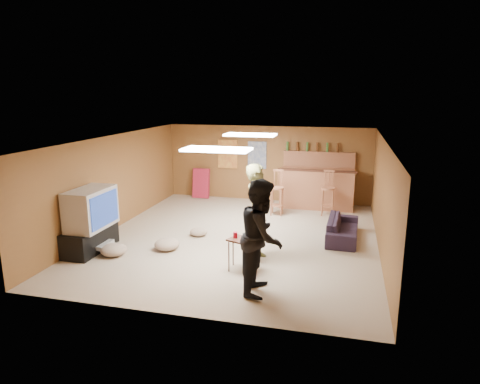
% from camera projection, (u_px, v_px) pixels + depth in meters
% --- Properties ---
extents(ground, '(7.00, 7.00, 0.00)m').
position_uv_depth(ground, '(238.00, 238.00, 9.53)').
color(ground, tan).
rests_on(ground, ground).
extents(ceiling, '(6.00, 7.00, 0.02)m').
position_uv_depth(ceiling, '(238.00, 139.00, 9.02)').
color(ceiling, silver).
rests_on(ceiling, ground).
extents(wall_back, '(6.00, 0.02, 2.20)m').
position_uv_depth(wall_back, '(267.00, 164.00, 12.58)').
color(wall_back, brown).
rests_on(wall_back, ground).
extents(wall_front, '(6.00, 0.02, 2.20)m').
position_uv_depth(wall_front, '(176.00, 244.00, 5.97)').
color(wall_front, brown).
rests_on(wall_front, ground).
extents(wall_left, '(0.02, 7.00, 2.20)m').
position_uv_depth(wall_left, '(114.00, 183.00, 9.99)').
color(wall_left, brown).
rests_on(wall_left, ground).
extents(wall_right, '(0.02, 7.00, 2.20)m').
position_uv_depth(wall_right, '(383.00, 198.00, 8.57)').
color(wall_right, brown).
rests_on(wall_right, ground).
extents(tv_stand, '(0.55, 1.30, 0.50)m').
position_uv_depth(tv_stand, '(90.00, 239.00, 8.70)').
color(tv_stand, black).
rests_on(tv_stand, ground).
extents(dvd_box, '(0.35, 0.50, 0.08)m').
position_uv_depth(dvd_box, '(100.00, 244.00, 8.67)').
color(dvd_box, '#B2B2B7').
rests_on(dvd_box, tv_stand).
extents(tv_body, '(0.60, 1.10, 0.80)m').
position_uv_depth(tv_body, '(91.00, 208.00, 8.54)').
color(tv_body, '#B2B2B7').
rests_on(tv_body, tv_stand).
extents(tv_screen, '(0.02, 0.95, 0.65)m').
position_uv_depth(tv_screen, '(105.00, 209.00, 8.46)').
color(tv_screen, navy).
rests_on(tv_screen, tv_body).
extents(bar_counter, '(2.00, 0.60, 1.10)m').
position_uv_depth(bar_counter, '(317.00, 189.00, 11.83)').
color(bar_counter, '#975537').
rests_on(bar_counter, ground).
extents(bar_lip, '(2.10, 0.12, 0.05)m').
position_uv_depth(bar_lip, '(317.00, 171.00, 11.47)').
color(bar_lip, '#391C12').
rests_on(bar_lip, bar_counter).
extents(bar_shelf, '(2.00, 0.18, 0.05)m').
position_uv_depth(bar_shelf, '(319.00, 152.00, 12.04)').
color(bar_shelf, '#975537').
rests_on(bar_shelf, bar_backing).
extents(bar_backing, '(2.00, 0.14, 0.60)m').
position_uv_depth(bar_backing, '(319.00, 163.00, 12.13)').
color(bar_backing, '#975537').
rests_on(bar_backing, bar_counter).
extents(poster_left, '(0.60, 0.03, 0.85)m').
position_uv_depth(poster_left, '(228.00, 154.00, 12.77)').
color(poster_left, '#BF3F26').
rests_on(poster_left, wall_back).
extents(poster_right, '(0.55, 0.03, 0.80)m').
position_uv_depth(poster_right, '(257.00, 155.00, 12.56)').
color(poster_right, '#334C99').
rests_on(poster_right, wall_back).
extents(folding_chair_stack, '(0.50, 0.26, 0.91)m').
position_uv_depth(folding_chair_stack, '(201.00, 183.00, 13.02)').
color(folding_chair_stack, '#B4213D').
rests_on(folding_chair_stack, ground).
extents(ceiling_panel_front, '(1.20, 0.60, 0.04)m').
position_uv_depth(ceiling_panel_front, '(217.00, 149.00, 7.62)').
color(ceiling_panel_front, white).
rests_on(ceiling_panel_front, ceiling).
extents(ceiling_panel_back, '(1.20, 0.60, 0.04)m').
position_uv_depth(ceiling_panel_back, '(250.00, 135.00, 10.16)').
color(ceiling_panel_back, white).
rests_on(ceiling_panel_back, ceiling).
extents(person_olive, '(0.55, 0.74, 1.87)m').
position_uv_depth(person_olive, '(257.00, 212.00, 8.13)').
color(person_olive, brown).
rests_on(person_olive, ground).
extents(person_black, '(0.72, 0.92, 1.86)m').
position_uv_depth(person_black, '(262.00, 236.00, 6.79)').
color(person_black, black).
rests_on(person_black, ground).
extents(sofa, '(0.69, 1.64, 0.47)m').
position_uv_depth(sofa, '(343.00, 228.00, 9.41)').
color(sofa, black).
rests_on(sofa, ground).
extents(tray_table, '(0.55, 0.50, 0.59)m').
position_uv_depth(tray_table, '(242.00, 254.00, 7.76)').
color(tray_table, '#391C12').
rests_on(tray_table, ground).
extents(cup_red_near, '(0.11, 0.11, 0.11)m').
position_uv_depth(cup_red_near, '(235.00, 235.00, 7.75)').
color(cup_red_near, '#B40C27').
rests_on(cup_red_near, tray_table).
extents(cup_red_far, '(0.08, 0.08, 0.10)m').
position_uv_depth(cup_red_far, '(244.00, 238.00, 7.58)').
color(cup_red_far, '#B40C27').
rests_on(cup_red_far, tray_table).
extents(cup_blue, '(0.11, 0.11, 0.12)m').
position_uv_depth(cup_blue, '(251.00, 234.00, 7.77)').
color(cup_blue, navy).
rests_on(cup_blue, tray_table).
extents(bar_stool_left, '(0.51, 0.51, 1.23)m').
position_uv_depth(bar_stool_left, '(277.00, 192.00, 11.17)').
color(bar_stool_left, '#975537').
rests_on(bar_stool_left, ground).
extents(bar_stool_right, '(0.43, 0.43, 1.25)m').
position_uv_depth(bar_stool_right, '(328.00, 192.00, 11.11)').
color(bar_stool_right, '#975537').
rests_on(bar_stool_right, ground).
extents(cushion_near_tv, '(0.58, 0.58, 0.23)m').
position_uv_depth(cushion_near_tv, '(167.00, 244.00, 8.79)').
color(cushion_near_tv, gray).
rests_on(cushion_near_tv, ground).
extents(cushion_mid, '(0.51, 0.51, 0.18)m').
position_uv_depth(cushion_mid, '(199.00, 232.00, 9.65)').
color(cushion_mid, gray).
rests_on(cushion_mid, ground).
extents(cushion_far, '(0.64, 0.64, 0.23)m').
position_uv_depth(cushion_far, '(114.00, 250.00, 8.48)').
color(cushion_far, gray).
rests_on(cushion_far, ground).
extents(bottle_row, '(1.48, 0.08, 0.26)m').
position_uv_depth(bottle_row, '(312.00, 147.00, 12.03)').
color(bottle_row, '#3F7233').
rests_on(bottle_row, bar_shelf).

